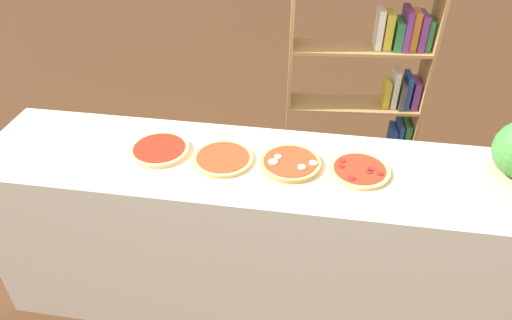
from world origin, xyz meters
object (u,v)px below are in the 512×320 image
object	(u,v)px
pizza_plain_1	(223,158)
pizza_pepperoni_3	(359,170)
bookshelf	(371,105)
pizza_mozzarella_2	(290,163)
pizza_plain_0	(159,149)

from	to	relation	value
pizza_plain_1	pizza_pepperoni_3	xyz separation A→B (m)	(0.62, 0.00, -0.00)
pizza_pepperoni_3	bookshelf	distance (m)	0.99
bookshelf	pizza_mozzarella_2	bearing A→B (deg)	-113.74
pizza_plain_0	pizza_pepperoni_3	distance (m)	0.92
bookshelf	pizza_plain_0	bearing A→B (deg)	-137.48
pizza_plain_1	pizza_pepperoni_3	size ratio (longest dim) A/B	1.03
pizza_plain_0	pizza_pepperoni_3	world-z (taller)	same
pizza_mozzarella_2	pizza_pepperoni_3	distance (m)	0.31
pizza_plain_0	pizza_plain_1	world-z (taller)	pizza_plain_0
pizza_plain_1	bookshelf	distance (m)	1.23
pizza_mozzarella_2	pizza_plain_0	bearing A→B (deg)	178.95
pizza_plain_0	pizza_mozzarella_2	world-z (taller)	pizza_mozzarella_2
pizza_plain_1	pizza_pepperoni_3	bearing A→B (deg)	0.44
pizza_mozzarella_2	pizza_pepperoni_3	xyz separation A→B (m)	(0.31, -0.00, -0.00)
pizza_pepperoni_3	pizza_plain_1	bearing A→B (deg)	-179.56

